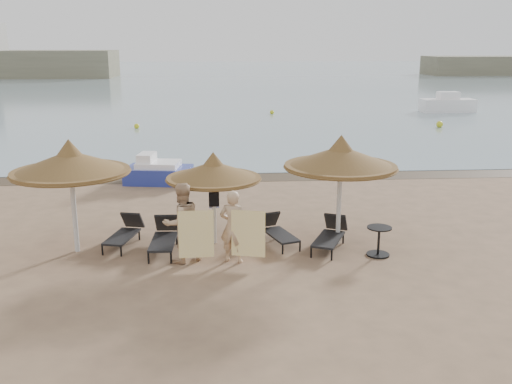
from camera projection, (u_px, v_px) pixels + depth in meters
ground at (203, 269)px, 13.40m from camera, size 160.00×160.00×0.00m
sea at (213, 76)px, 90.57m from camera, size 200.00×140.00×0.03m
wet_sand_strip at (208, 178)px, 22.47m from camera, size 200.00×1.60×0.01m
far_shore at (46, 58)px, 86.03m from camera, size 150.00×54.80×12.00m
palapa_left at (70, 163)px, 13.98m from camera, size 2.92×2.92×2.90m
palapa_center at (213, 171)px, 14.67m from camera, size 2.49×2.49×2.46m
palapa_right at (341, 158)px, 14.56m from camera, size 2.93×2.93×2.91m
lounger_far_left at (125, 232)px, 15.02m from camera, size 0.92×1.73×0.74m
lounger_near_left at (164, 236)px, 14.60m from camera, size 0.66×1.82×0.80m
lounger_near_right at (277, 231)px, 15.15m from camera, size 1.02×1.70×0.72m
lounger_far_right at (331, 234)px, 14.80m from camera, size 1.24×1.80×0.77m
side_table at (379, 242)px, 14.20m from camera, size 0.61×0.61×0.74m
person_left at (181, 217)px, 13.61m from camera, size 1.24×1.09×2.28m
person_right at (233, 221)px, 13.62m from camera, size 1.10×0.88×2.08m
towel_left at (196, 234)px, 13.38m from camera, size 0.83×0.07×1.16m
towel_right at (248, 234)px, 13.47m from camera, size 0.80×0.22×1.15m
bag_patterned at (214, 202)px, 15.06m from camera, size 0.27×0.11×0.33m
bag_dark at (214, 199)px, 14.70m from camera, size 0.27×0.11×0.37m
pedal_boat at (158, 172)px, 21.60m from camera, size 2.61×1.79×1.13m
buoy_left at (137, 126)px, 35.13m from camera, size 0.33×0.33×0.33m
buoy_mid at (272, 112)px, 42.28m from camera, size 0.31×0.31×0.31m
buoy_right at (440, 124)px, 35.66m from camera, size 0.41×0.41×0.41m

